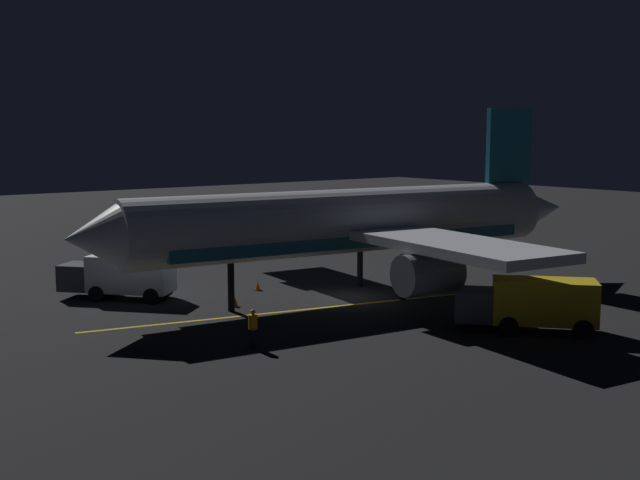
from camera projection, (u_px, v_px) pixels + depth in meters
name	position (u px, v px, depth m)	size (l,w,h in m)	color
ground_plane	(347.00, 299.00, 45.84)	(180.00, 180.00, 0.20)	black
apron_guide_stripe	(304.00, 310.00, 42.52)	(0.24, 23.74, 0.01)	gold
airliner	(356.00, 224.00, 45.54)	(28.38, 33.17, 10.99)	silver
baggage_truck	(122.00, 276.00, 45.14)	(6.28, 5.76, 2.53)	silver
catering_truck	(531.00, 305.00, 37.70)	(6.29, 5.91, 2.53)	gold
ground_crew_worker	(253.00, 328.00, 34.87)	(0.40, 0.40, 1.74)	black
traffic_cone_near_left	(235.00, 302.00, 43.20)	(0.50, 0.50, 0.55)	#EA590F
traffic_cone_near_right	(258.00, 286.00, 47.74)	(0.50, 0.50, 0.55)	#EA590F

